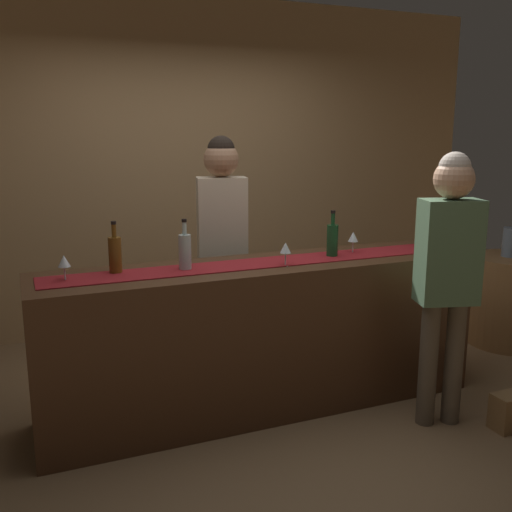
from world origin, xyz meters
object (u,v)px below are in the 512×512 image
at_px(wine_glass_far_end, 64,262).
at_px(vase_on_side_table, 511,242).
at_px(wine_bottle_amber, 115,254).
at_px(bartender, 222,231).
at_px(round_side_table, 511,300).
at_px(wine_glass_mid_counter, 353,237).
at_px(customer_sipping, 448,262).
at_px(wine_glass_near_customer, 285,249).
at_px(wine_bottle_clear, 185,251).
at_px(wine_bottle_green, 332,239).

xyz_separation_m(wine_glass_far_end, vase_on_side_table, (3.52, 0.29, -0.20)).
relative_size(wine_bottle_amber, bartender, 0.18).
bearing_deg(wine_bottle_amber, wine_glass_far_end, -166.25).
relative_size(wine_bottle_amber, vase_on_side_table, 1.26).
bearing_deg(round_side_table, vase_on_side_table, 130.97).
relative_size(wine_glass_mid_counter, customer_sipping, 0.09).
relative_size(wine_glass_near_customer, wine_glass_mid_counter, 1.00).
relative_size(wine_bottle_clear, customer_sipping, 0.18).
distance_m(bartender, round_side_table, 2.56).
height_order(wine_glass_near_customer, wine_glass_far_end, same).
distance_m(wine_glass_near_customer, round_side_table, 2.41).
xyz_separation_m(wine_bottle_clear, customer_sipping, (1.40, -0.64, -0.06)).
xyz_separation_m(wine_glass_mid_counter, wine_glass_far_end, (-1.85, -0.03, 0.00)).
bearing_deg(bartender, round_side_table, -174.82).
bearing_deg(bartender, wine_glass_mid_counter, 157.05).
xyz_separation_m(wine_bottle_green, wine_glass_mid_counter, (0.19, 0.05, -0.01)).
bearing_deg(round_side_table, wine_bottle_clear, -174.88).
xyz_separation_m(wine_bottle_green, customer_sipping, (0.41, -0.63, -0.06)).
bearing_deg(round_side_table, wine_bottle_amber, -176.76).
height_order(bartender, customer_sipping, bartender).
relative_size(wine_glass_near_customer, wine_glass_far_end, 1.00).
bearing_deg(wine_glass_near_customer, wine_glass_far_end, 174.03).
bearing_deg(wine_bottle_clear, bartender, 52.72).
distance_m(wine_bottle_green, wine_glass_near_customer, 0.41).
bearing_deg(customer_sipping, wine_glass_far_end, 179.64).
xyz_separation_m(wine_bottle_clear, bartender, (0.43, 0.56, 0.01)).
bearing_deg(wine_glass_near_customer, customer_sipping, -32.12).
distance_m(wine_bottle_clear, customer_sipping, 1.53).
bearing_deg(round_side_table, wine_bottle_green, -171.94).
height_order(bartender, vase_on_side_table, bartender).
distance_m(wine_bottle_clear, wine_glass_far_end, 0.68).
bearing_deg(wine_bottle_clear, wine_bottle_green, -0.56).
bearing_deg(wine_glass_mid_counter, wine_bottle_green, -165.91).
distance_m(wine_bottle_clear, round_side_table, 2.96).
bearing_deg(vase_on_side_table, wine_glass_near_customer, -169.43).
distance_m(wine_glass_near_customer, wine_glass_far_end, 1.28).
bearing_deg(wine_bottle_amber, wine_glass_mid_counter, -1.30).
height_order(bartender, round_side_table, bartender).
bearing_deg(vase_on_side_table, wine_bottle_green, -170.84).
relative_size(wine_bottle_amber, wine_bottle_clear, 1.00).
relative_size(wine_bottle_amber, customer_sipping, 0.18).
height_order(wine_bottle_clear, vase_on_side_table, wine_bottle_clear).
relative_size(wine_glass_mid_counter, vase_on_side_table, 0.60).
bearing_deg(wine_bottle_amber, wine_bottle_green, -3.41).
xyz_separation_m(wine_glass_far_end, bartender, (1.11, 0.56, 0.01)).
bearing_deg(customer_sipping, bartender, 145.68).
distance_m(wine_bottle_amber, wine_glass_far_end, 0.29).
relative_size(wine_glass_near_customer, customer_sipping, 0.09).
distance_m(wine_glass_near_customer, customer_sipping, 0.95).
height_order(wine_bottle_green, round_side_table, wine_bottle_green).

